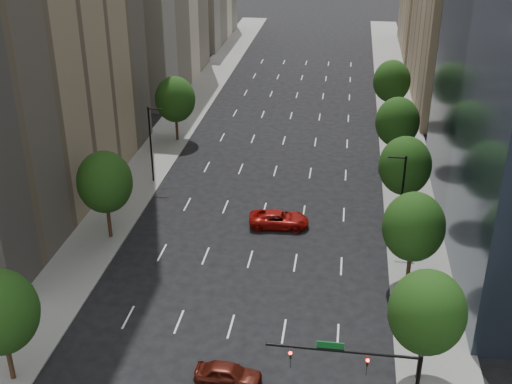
% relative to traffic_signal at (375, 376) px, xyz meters
% --- Properties ---
extents(sidewalk_left, '(6.00, 200.00, 0.15)m').
position_rel_traffic_signal_xyz_m(sidewalk_left, '(-26.03, 30.00, -5.10)').
color(sidewalk_left, slate).
rests_on(sidewalk_left, ground).
extents(sidewalk_right, '(6.00, 200.00, 0.15)m').
position_rel_traffic_signal_xyz_m(sidewalk_right, '(4.97, 30.00, -5.10)').
color(sidewalk_right, slate).
rests_on(sidewalk_right, ground).
extents(parking_tan_right, '(14.00, 30.00, 30.00)m').
position_rel_traffic_signal_xyz_m(parking_tan_right, '(14.47, 70.00, 9.83)').
color(parking_tan_right, '#8C7759').
rests_on(parking_tan_right, ground).
extents(filler_right, '(14.00, 26.00, 16.00)m').
position_rel_traffic_signal_xyz_m(filler_right, '(14.47, 103.00, 2.83)').
color(filler_right, '#8C7759').
rests_on(filler_right, ground).
extents(tree_right_1, '(5.20, 5.20, 8.75)m').
position_rel_traffic_signal_xyz_m(tree_right_1, '(3.47, 6.00, 0.58)').
color(tree_right_1, '#382316').
rests_on(tree_right_1, ground).
extents(tree_right_2, '(5.20, 5.20, 8.61)m').
position_rel_traffic_signal_xyz_m(tree_right_2, '(3.47, 18.00, 0.43)').
color(tree_right_2, '#382316').
rests_on(tree_right_2, ground).
extents(tree_right_3, '(5.20, 5.20, 8.89)m').
position_rel_traffic_signal_xyz_m(tree_right_3, '(3.47, 30.00, 0.72)').
color(tree_right_3, '#382316').
rests_on(tree_right_3, ground).
extents(tree_right_4, '(5.20, 5.20, 8.46)m').
position_rel_traffic_signal_xyz_m(tree_right_4, '(3.47, 44.00, 0.29)').
color(tree_right_4, '#382316').
rests_on(tree_right_4, ground).
extents(tree_right_5, '(5.20, 5.20, 8.75)m').
position_rel_traffic_signal_xyz_m(tree_right_5, '(3.47, 60.00, 0.58)').
color(tree_right_5, '#382316').
rests_on(tree_right_5, ground).
extents(tree_left_0, '(5.20, 5.20, 8.75)m').
position_rel_traffic_signal_xyz_m(tree_left_0, '(-24.53, 2.00, 0.58)').
color(tree_left_0, '#382316').
rests_on(tree_left_0, ground).
extents(tree_left_1, '(5.20, 5.20, 8.97)m').
position_rel_traffic_signal_xyz_m(tree_left_1, '(-24.53, 22.00, 0.79)').
color(tree_left_1, '#382316').
rests_on(tree_left_1, ground).
extents(tree_left_2, '(5.20, 5.20, 8.68)m').
position_rel_traffic_signal_xyz_m(tree_left_2, '(-24.53, 48.00, 0.50)').
color(tree_left_2, '#382316').
rests_on(tree_left_2, ground).
extents(streetlight_rn, '(1.70, 0.20, 9.00)m').
position_rel_traffic_signal_xyz_m(streetlight_rn, '(2.91, 25.00, -0.33)').
color(streetlight_rn, black).
rests_on(streetlight_rn, ground).
extents(streetlight_ln, '(1.70, 0.20, 9.00)m').
position_rel_traffic_signal_xyz_m(streetlight_ln, '(-23.96, 35.00, -0.33)').
color(streetlight_ln, black).
rests_on(streetlight_ln, ground).
extents(traffic_signal, '(9.12, 0.40, 7.38)m').
position_rel_traffic_signal_xyz_m(traffic_signal, '(0.00, 0.00, 0.00)').
color(traffic_signal, black).
rests_on(traffic_signal, ground).
extents(car_maroon, '(4.76, 2.09, 1.59)m').
position_rel_traffic_signal_xyz_m(car_maroon, '(-9.58, 3.77, -4.38)').
color(car_maroon, '#4A140C').
rests_on(car_maroon, ground).
extents(car_red_far, '(6.16, 3.24, 1.65)m').
position_rel_traffic_signal_xyz_m(car_red_far, '(-8.61, 26.58, -4.35)').
color(car_red_far, '#9C0F0B').
rests_on(car_red_far, ground).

